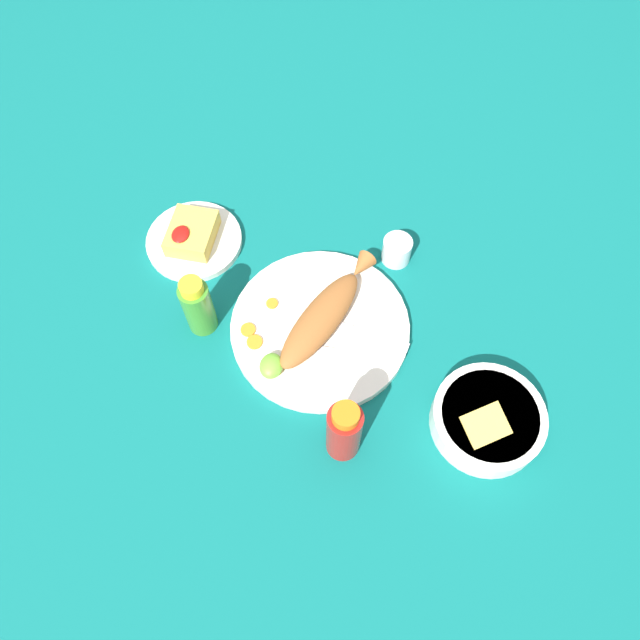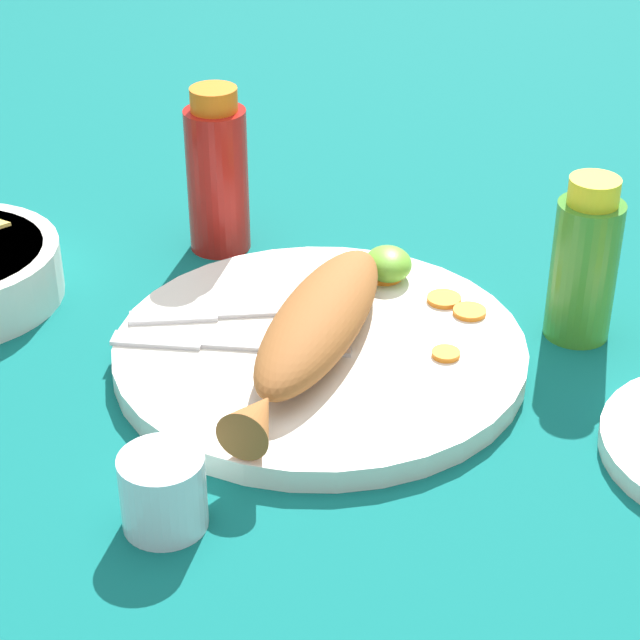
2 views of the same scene
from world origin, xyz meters
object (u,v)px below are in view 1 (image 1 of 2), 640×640
main_plate (320,328)px  side_plate_fries (194,241)px  fork_far (354,354)px  guacamole_bowl (488,419)px  fried_fish (324,314)px  hot_sauce_bottle_red (344,431)px  fork_near (365,333)px  salt_cup (397,251)px  hot_sauce_bottle_green (198,306)px

main_plate → side_plate_fries: 0.31m
fork_far → guacamole_bowl: bearing=-19.1°
fried_fish → side_plate_fries: fried_fish is taller
main_plate → side_plate_fries: size_ratio=1.74×
fried_fish → guacamole_bowl: (0.13, 0.30, -0.01)m
main_plate → hot_sauce_bottle_red: size_ratio=2.09×
fork_near → salt_cup: salt_cup is taller
main_plate → fried_fish: (-0.01, 0.01, 0.03)m
main_plate → fork_near: 0.08m
fork_far → hot_sauce_bottle_red: 0.16m
main_plate → guacamole_bowl: guacamole_bowl is taller
side_plate_fries → guacamole_bowl: size_ratio=1.00×
hot_sauce_bottle_red → salt_cup: hot_sauce_bottle_red is taller
fried_fish → fork_near: fried_fish is taller
fork_far → hot_sauce_bottle_red: hot_sauce_bottle_red is taller
main_plate → salt_cup: (-0.18, 0.11, 0.01)m
fork_far → side_plate_fries: fork_far is taller
fried_fish → guacamole_bowl: bearing=88.7°
fried_fish → hot_sauce_bottle_green: size_ratio=1.97×
main_plate → hot_sauce_bottle_red: (0.20, 0.08, 0.06)m
fork_near → salt_cup: (-0.18, 0.03, 0.00)m
main_plate → hot_sauce_bottle_green: hot_sauce_bottle_green is taller
fork_far → salt_cup: (-0.23, 0.04, 0.00)m
salt_cup → side_plate_fries: 0.39m
salt_cup → guacamole_bowl: (0.30, 0.19, 0.00)m
hot_sauce_bottle_green → fork_near: bearing=95.4°
main_plate → side_plate_fries: (-0.14, -0.28, -0.00)m
hot_sauce_bottle_green → salt_cup: size_ratio=2.48×
fried_fish → guacamole_bowl: guacamole_bowl is taller
salt_cup → fork_far: bearing=-10.4°
fork_near → fork_far: (0.04, -0.01, 0.00)m
fork_far → guacamole_bowl: size_ratio=1.01×
fork_far → salt_cup: size_ratio=3.38×
hot_sauce_bottle_green → hot_sauce_bottle_red: bearing=59.0°
fork_near → hot_sauce_bottle_green: (0.03, -0.29, 0.04)m
hot_sauce_bottle_green → salt_cup: 0.38m
side_plate_fries → hot_sauce_bottle_red: bearing=46.2°
fork_near → fork_far: 0.05m
main_plate → fork_near: size_ratio=1.73×
main_plate → hot_sauce_bottle_green: 0.22m
salt_cup → side_plate_fries: bearing=-83.8°
hot_sauce_bottle_green → side_plate_fries: (-0.17, -0.07, -0.06)m
fried_fish → fork_far: fried_fish is taller
fork_near → hot_sauce_bottle_green: hot_sauce_bottle_green is taller
fried_fish → fork_far: 0.09m
fork_far → hot_sauce_bottle_green: size_ratio=1.36×
main_plate → guacamole_bowl: 0.33m
side_plate_fries → hot_sauce_bottle_green: bearing=21.8°
fried_fish → salt_cup: (-0.17, 0.11, -0.02)m
hot_sauce_bottle_green → guacamole_bowl: 0.52m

